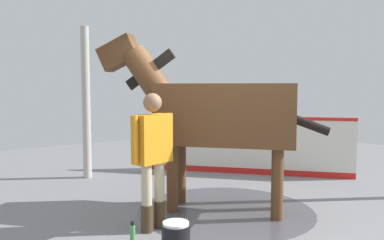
{
  "coord_description": "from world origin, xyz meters",
  "views": [
    {
      "loc": [
        -3.91,
        3.53,
        1.78
      ],
      "look_at": [
        0.32,
        0.59,
        1.34
      ],
      "focal_mm": 36.68,
      "sensor_mm": 36.0,
      "label": 1
    }
  ],
  "objects_px": {
    "horse": "(216,112)",
    "wash_bucket": "(176,237)",
    "handler": "(153,151)",
    "bottle_spray": "(133,234)"
  },
  "relations": [
    {
      "from": "handler",
      "to": "wash_bucket",
      "type": "distance_m",
      "value": 1.1
    },
    {
      "from": "handler",
      "to": "wash_bucket",
      "type": "bearing_deg",
      "value": -25.04
    },
    {
      "from": "horse",
      "to": "handler",
      "type": "height_order",
      "value": "horse"
    },
    {
      "from": "horse",
      "to": "wash_bucket",
      "type": "relative_size",
      "value": 8.2
    },
    {
      "from": "handler",
      "to": "bottle_spray",
      "type": "relative_size",
      "value": 6.28
    },
    {
      "from": "horse",
      "to": "wash_bucket",
      "type": "height_order",
      "value": "horse"
    },
    {
      "from": "horse",
      "to": "wash_bucket",
      "type": "xyz_separation_m",
      "value": [
        -0.89,
        1.25,
        -1.26
      ]
    },
    {
      "from": "wash_bucket",
      "to": "horse",
      "type": "bearing_deg",
      "value": -54.63
    },
    {
      "from": "horse",
      "to": "handler",
      "type": "distance_m",
      "value": 1.22
    },
    {
      "from": "bottle_spray",
      "to": "handler",
      "type": "bearing_deg",
      "value": -56.64
    }
  ]
}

